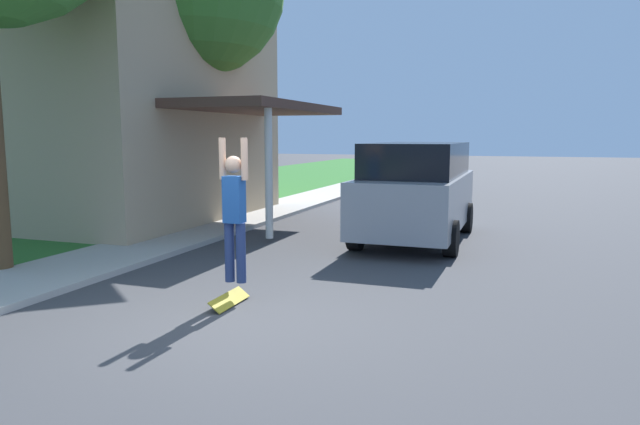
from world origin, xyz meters
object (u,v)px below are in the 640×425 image
skateboarder (234,209)px  skateboard (229,300)px  suv_parked (417,189)px  car_down_street (399,176)px

skateboarder → skateboard: (-0.01, -0.18, -1.19)m
suv_parked → skateboarder: skateboarder is taller
suv_parked → skateboard: 5.83m
suv_parked → skateboarder: bearing=-105.0°
suv_parked → skateboard: bearing=-104.6°
skateboard → suv_parked: bearing=75.4°
suv_parked → car_down_street: bearing=104.1°
car_down_street → skateboarder: skateboarder is taller
car_down_street → suv_parked: bearing=-75.9°
car_down_street → skateboarder: 14.92m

